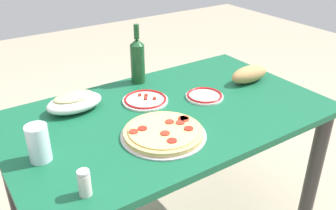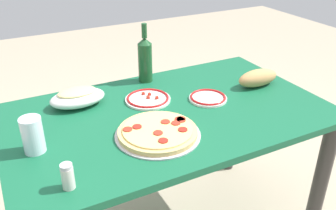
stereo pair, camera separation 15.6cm
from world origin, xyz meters
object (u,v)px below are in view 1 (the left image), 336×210
(baked_pasta_dish, at_px, (74,102))
(side_plate_near, at_px, (205,96))
(dining_table, at_px, (168,136))
(wine_bottle, at_px, (138,60))
(side_plate_far, at_px, (145,100))
(water_glass, at_px, (38,143))
(spice_shaker, at_px, (84,183))
(pepperoni_pizza, at_px, (164,133))
(bread_loaf, at_px, (249,74))

(baked_pasta_dish, xyz_separation_m, side_plate_near, (0.54, -0.21, -0.03))
(dining_table, bearing_deg, wine_bottle, 81.91)
(side_plate_far, bearing_deg, side_plate_near, -25.15)
(baked_pasta_dish, relative_size, water_glass, 1.80)
(side_plate_near, distance_m, spice_shaker, 0.78)
(dining_table, bearing_deg, pepperoni_pizza, -128.59)
(dining_table, bearing_deg, spice_shaker, -149.05)
(dining_table, xyz_separation_m, side_plate_far, (-0.03, 0.13, 0.13))
(side_plate_near, relative_size, spice_shaker, 1.99)
(side_plate_far, bearing_deg, bread_loaf, -10.35)
(baked_pasta_dish, height_order, side_plate_near, baked_pasta_dish)
(dining_table, distance_m, wine_bottle, 0.42)
(dining_table, xyz_separation_m, water_glass, (-0.56, -0.05, 0.19))
(baked_pasta_dish, height_order, wine_bottle, wine_bottle)
(spice_shaker, bearing_deg, side_plate_near, 23.88)
(pepperoni_pizza, relative_size, water_glass, 2.46)
(pepperoni_pizza, distance_m, baked_pasta_dish, 0.44)
(side_plate_near, bearing_deg, wine_bottle, 116.84)
(dining_table, xyz_separation_m, pepperoni_pizza, (-0.12, -0.15, 0.14))
(dining_table, bearing_deg, baked_pasta_dish, 144.75)
(wine_bottle, relative_size, bread_loaf, 1.34)
(side_plate_far, bearing_deg, pepperoni_pizza, -107.17)
(water_glass, bearing_deg, bread_loaf, 4.27)
(dining_table, height_order, side_plate_near, side_plate_near)
(baked_pasta_dish, relative_size, side_plate_far, 1.17)
(dining_table, relative_size, baked_pasta_dish, 5.71)
(side_plate_near, relative_size, bread_loaf, 0.79)
(dining_table, xyz_separation_m, bread_loaf, (0.51, 0.03, 0.17))
(spice_shaker, bearing_deg, dining_table, 30.95)
(wine_bottle, height_order, spice_shaker, wine_bottle)
(dining_table, xyz_separation_m, wine_bottle, (0.05, 0.34, 0.24))
(side_plate_near, relative_size, side_plate_far, 0.84)
(pepperoni_pizza, distance_m, water_glass, 0.45)
(dining_table, distance_m, spice_shaker, 0.60)
(dining_table, relative_size, bread_loaf, 6.25)
(baked_pasta_dish, distance_m, side_plate_near, 0.58)
(pepperoni_pizza, distance_m, bread_loaf, 0.66)
(wine_bottle, relative_size, side_plate_far, 1.43)
(water_glass, height_order, spice_shaker, water_glass)
(baked_pasta_dish, relative_size, spice_shaker, 2.76)
(water_glass, bearing_deg, dining_table, 4.81)
(side_plate_near, xyz_separation_m, bread_loaf, (0.30, 0.02, 0.03))
(pepperoni_pizza, bearing_deg, side_plate_far, 72.83)
(pepperoni_pizza, xyz_separation_m, spice_shaker, (-0.37, -0.14, 0.03))
(dining_table, distance_m, side_plate_far, 0.19)
(dining_table, xyz_separation_m, baked_pasta_dish, (-0.33, 0.23, 0.17))
(wine_bottle, bearing_deg, pepperoni_pizza, -109.10)
(baked_pasta_dish, height_order, water_glass, water_glass)
(water_glass, xyz_separation_m, side_plate_far, (0.52, 0.18, -0.06))
(baked_pasta_dish, height_order, bread_loaf, bread_loaf)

